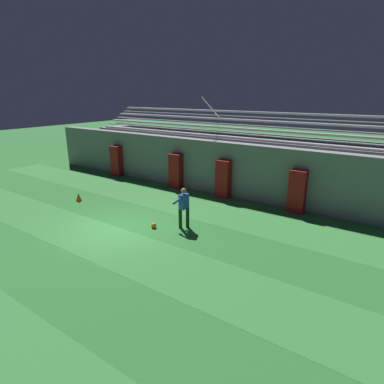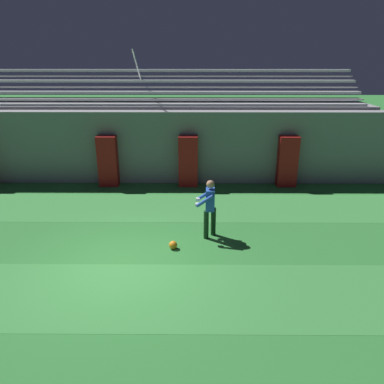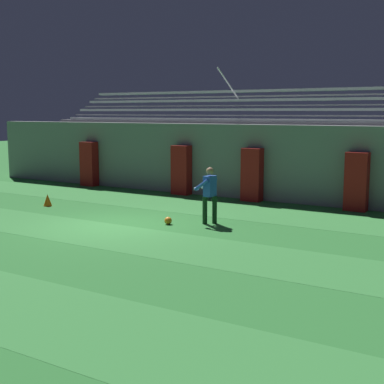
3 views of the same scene
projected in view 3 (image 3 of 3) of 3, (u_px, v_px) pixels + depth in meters
ground_plane at (116, 225)px, 15.55m from camera, size 80.00×80.00×0.00m
turf_stripe_mid at (90, 232)px, 14.58m from camera, size 28.00×2.43×0.01m
turf_stripe_far at (184, 206)px, 18.69m from camera, size 28.00×2.43×0.01m
back_wall at (222, 160)px, 20.83m from camera, size 24.00×0.60×2.80m
padding_pillar_gate_left at (181, 170)px, 21.22m from camera, size 0.73×0.44×1.95m
padding_pillar_gate_right at (252, 175)px, 19.63m from camera, size 0.73×0.44×1.95m
padding_pillar_far_left at (89, 164)px, 23.72m from camera, size 0.73×0.44×1.95m
padding_pillar_far_right at (357, 182)px, 17.68m from camera, size 0.73×0.44×1.95m
bleacher_stand at (245, 154)px, 22.50m from camera, size 18.00×3.35×5.03m
goalkeeper at (209, 192)px, 15.62m from camera, size 0.58×0.59×1.67m
soccer_ball at (168, 221)px, 15.64m from camera, size 0.22×0.22×0.22m
traffic_cone at (48, 200)px, 18.67m from camera, size 0.30×0.30×0.42m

